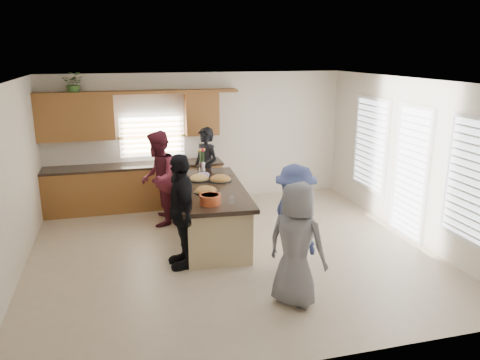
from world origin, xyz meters
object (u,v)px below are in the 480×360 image
object	(u,v)px
woman_right_back	(295,221)
woman_right_front	(296,245)
woman_left_front	(181,211)
island	(211,214)
salad_bowl	(210,199)
woman_left_back	(206,169)
woman_left_mid	(158,178)

from	to	relation	value
woman_right_back	woman_right_front	size ratio (longest dim) A/B	1.01
woman_left_front	woman_right_back	world-z (taller)	woman_left_front
island	woman_right_back	world-z (taller)	woman_right_back
island	salad_bowl	distance (m)	1.11
salad_bowl	woman_left_front	bearing A→B (deg)	-173.80
island	woman_left_back	world-z (taller)	woman_left_back
woman_right_front	island	bearing A→B (deg)	-28.30
island	woman_left_mid	distance (m)	1.33
island	salad_bowl	bearing A→B (deg)	-97.38
woman_left_back	woman_left_front	distance (m)	2.66
woman_left_back	woman_left_mid	size ratio (longest dim) A/B	0.96
woman_left_front	woman_right_front	bearing A→B (deg)	38.02
salad_bowl	woman_right_back	size ratio (longest dim) A/B	0.20
salad_bowl	woman_right_front	bearing A→B (deg)	-62.18
woman_left_front	woman_left_mid	bearing A→B (deg)	-177.29
woman_left_front	woman_right_back	xyz separation A→B (m)	(1.56, -0.71, -0.05)
woman_left_back	woman_right_back	world-z (taller)	woman_left_back
woman_left_mid	woman_right_back	distance (m)	3.16
salad_bowl	woman_left_front	xyz separation A→B (m)	(-0.46, -0.05, -0.14)
woman_left_front	woman_right_back	distance (m)	1.72
woman_left_back	woman_right_back	bearing A→B (deg)	-19.21
salad_bowl	woman_left_mid	world-z (taller)	woman_left_mid
woman_left_front	woman_right_back	size ratio (longest dim) A/B	1.06
woman_left_back	woman_right_front	bearing A→B (deg)	-25.59
woman_left_front	woman_right_front	world-z (taller)	woman_left_front
woman_left_mid	woman_right_front	distance (m)	3.73
woman_left_back	woman_right_front	xyz separation A→B (m)	(0.42, -4.02, -0.04)
woman_right_back	woman_left_front	bearing A→B (deg)	62.37
woman_left_front	woman_left_back	bearing A→B (deg)	158.96
woman_right_back	woman_right_front	distance (m)	0.85
island	woman_left_front	bearing A→B (deg)	-119.39
island	woman_left_mid	bearing A→B (deg)	134.23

